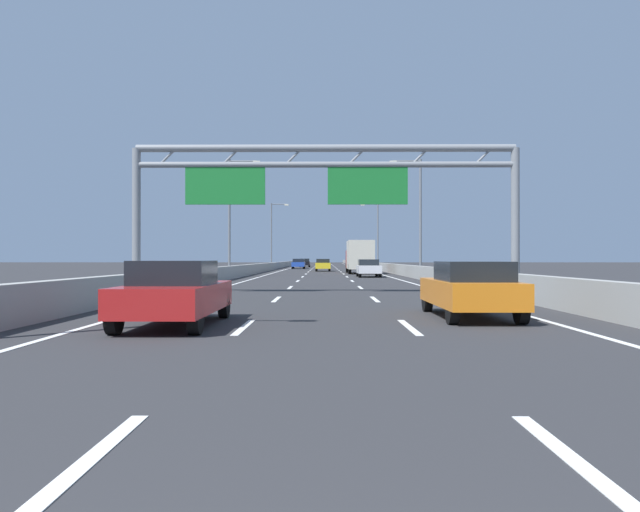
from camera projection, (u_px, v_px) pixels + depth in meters
ground_plane at (324, 267)px, 100.76m from camera, size 260.00×260.00×0.00m
lane_dash_left_0 at (76, 471)px, 4.28m from camera, size 0.16×3.00×0.01m
lane_dash_left_1 at (244, 327)px, 13.28m from camera, size 0.16×3.00×0.01m
lane_dash_left_2 at (276, 299)px, 22.28m from camera, size 0.16×3.00×0.01m
lane_dash_left_3 at (290, 287)px, 31.27m from camera, size 0.16×3.00×0.01m
lane_dash_left_4 at (298, 281)px, 40.27m from camera, size 0.16×3.00×0.01m
lane_dash_left_5 at (303, 277)px, 49.27m from camera, size 0.16×3.00×0.01m
lane_dash_left_6 at (306, 274)px, 58.27m from camera, size 0.16×3.00×0.01m
lane_dash_left_7 at (308, 272)px, 67.27m from camera, size 0.16×3.00×0.01m
lane_dash_left_8 at (310, 270)px, 76.27m from camera, size 0.16×3.00×0.01m
lane_dash_left_9 at (312, 269)px, 85.27m from camera, size 0.16×3.00×0.01m
lane_dash_left_10 at (313, 268)px, 94.27m from camera, size 0.16×3.00×0.01m
lane_dash_left_11 at (314, 267)px, 103.27m from camera, size 0.16×3.00×0.01m
lane_dash_left_12 at (315, 266)px, 112.27m from camera, size 0.16×3.00×0.01m
lane_dash_left_13 at (315, 266)px, 121.27m from camera, size 0.16×3.00×0.01m
lane_dash_left_14 at (316, 265)px, 130.27m from camera, size 0.16×3.00×0.01m
lane_dash_left_15 at (317, 265)px, 139.27m from camera, size 0.16×3.00×0.01m
lane_dash_left_16 at (317, 264)px, 148.27m from camera, size 0.16×3.00×0.01m
lane_dash_left_17 at (317, 264)px, 157.27m from camera, size 0.16×3.00×0.01m
lane_dash_right_0 at (589, 473)px, 4.25m from camera, size 0.16×3.00×0.01m
lane_dash_right_1 at (409, 327)px, 13.25m from camera, size 0.16×3.00×0.01m
lane_dash_right_2 at (375, 299)px, 22.25m from camera, size 0.16×3.00×0.01m
lane_dash_right_3 at (360, 288)px, 31.25m from camera, size 0.16×3.00×0.01m
lane_dash_right_4 at (352, 281)px, 40.25m from camera, size 0.16×3.00×0.01m
lane_dash_right_5 at (347, 277)px, 49.25m from camera, size 0.16×3.00×0.01m
lane_dash_right_6 at (344, 274)px, 58.25m from camera, size 0.16×3.00×0.01m
lane_dash_right_7 at (341, 272)px, 67.25m from camera, size 0.16×3.00×0.01m
lane_dash_right_8 at (339, 270)px, 76.25m from camera, size 0.16×3.00×0.01m
lane_dash_right_9 at (337, 269)px, 85.25m from camera, size 0.16×3.00×0.01m
lane_dash_right_10 at (336, 268)px, 94.25m from camera, size 0.16×3.00×0.01m
lane_dash_right_11 at (335, 267)px, 103.25m from camera, size 0.16×3.00×0.01m
lane_dash_right_12 at (334, 266)px, 112.25m from camera, size 0.16×3.00×0.01m
lane_dash_right_13 at (333, 266)px, 121.25m from camera, size 0.16×3.00×0.01m
lane_dash_right_14 at (333, 265)px, 130.25m from camera, size 0.16×3.00×0.01m
lane_dash_right_15 at (332, 265)px, 139.25m from camera, size 0.16×3.00×0.01m
lane_dash_right_16 at (332, 264)px, 148.25m from camera, size 0.16×3.00×0.01m
lane_dash_right_17 at (331, 264)px, 157.25m from camera, size 0.16×3.00×0.01m
edge_line_left at (289, 269)px, 88.80m from camera, size 0.16×176.00×0.01m
edge_line_right at (361, 269)px, 88.72m from camera, size 0.16×176.00×0.01m
barrier_left at (287, 264)px, 110.81m from camera, size 0.45×220.00×0.95m
barrier_right at (362, 264)px, 110.71m from camera, size 0.45×220.00×0.95m
sign_gantry at (319, 181)px, 25.93m from camera, size 16.50×0.36×6.36m
streetlamp_left_mid at (232, 210)px, 49.05m from camera, size 2.58×0.28×9.50m
streetlamp_right_mid at (418, 210)px, 48.95m from camera, size 2.58×0.28×9.50m
streetlamp_left_far at (273, 231)px, 88.07m from camera, size 2.58×0.28×9.50m
streetlamp_right_far at (376, 231)px, 87.96m from camera, size 2.58×0.28×9.50m
yellow_car at (323, 265)px, 71.22m from camera, size 1.73×4.38×1.44m
orange_car at (470, 288)px, 15.40m from camera, size 1.78×4.48×1.43m
silver_car at (325, 262)px, 138.35m from camera, size 1.78×4.22×1.38m
blue_car at (299, 264)px, 88.01m from camera, size 1.81×4.68×1.45m
red_car at (175, 293)px, 13.61m from camera, size 1.82×4.51×1.45m
white_car at (368, 268)px, 49.05m from camera, size 1.80×4.26×1.42m
black_car at (305, 263)px, 104.60m from camera, size 1.77×4.33×1.46m
box_truck at (360, 256)px, 60.36m from camera, size 2.43×8.53×3.22m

